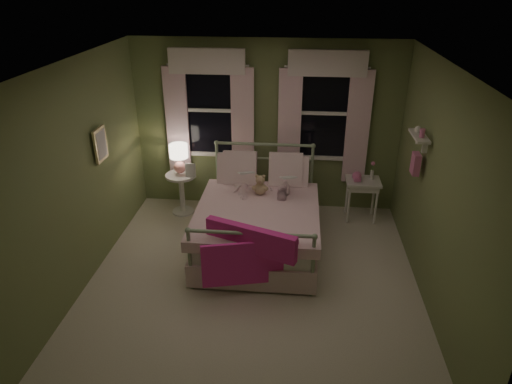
# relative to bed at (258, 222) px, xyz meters

# --- Properties ---
(room_shell) EXTENTS (4.20, 4.20, 4.20)m
(room_shell) POSITION_rel_bed_xyz_m (0.00, -0.81, 0.92)
(room_shell) COLOR silver
(room_shell) RESTS_ON ground
(bed) EXTENTS (1.58, 2.04, 1.18)m
(bed) POSITION_rel_bed_xyz_m (0.00, 0.00, 0.00)
(bed) COLOR white
(bed) RESTS_ON ground
(pink_throw) EXTENTS (1.08, 0.48, 0.71)m
(pink_throw) POSITION_rel_bed_xyz_m (0.00, -1.03, 0.23)
(pink_throw) COLOR #D92A8D
(pink_throw) RESTS_ON bed
(child_left) EXTENTS (0.30, 0.22, 0.73)m
(child_left) POSITION_rel_bed_xyz_m (-0.28, 0.42, 0.55)
(child_left) COLOR #F7D1DD
(child_left) RESTS_ON bed
(child_right) EXTENTS (0.33, 0.26, 0.68)m
(child_right) POSITION_rel_bed_xyz_m (0.28, 0.42, 0.52)
(child_right) COLOR #F7D1DD
(child_right) RESTS_ON bed
(book_left) EXTENTS (0.22, 0.17, 0.26)m
(book_left) POSITION_rel_bed_xyz_m (-0.28, 0.17, 0.58)
(book_left) COLOR beige
(book_left) RESTS_ON child_left
(book_right) EXTENTS (0.22, 0.16, 0.26)m
(book_right) POSITION_rel_bed_xyz_m (0.28, 0.17, 0.54)
(book_right) COLOR beige
(book_right) RESTS_ON child_right
(teddy_bear) EXTENTS (0.23, 0.18, 0.30)m
(teddy_bear) POSITION_rel_bed_xyz_m (-0.00, 0.26, 0.41)
(teddy_bear) COLOR tan
(teddy_bear) RESTS_ON bed
(nightstand_left) EXTENTS (0.46, 0.46, 0.65)m
(nightstand_left) POSITION_rel_bed_xyz_m (-1.27, 0.86, 0.03)
(nightstand_left) COLOR white
(nightstand_left) RESTS_ON ground
(table_lamp) EXTENTS (0.27, 0.27, 0.45)m
(table_lamp) POSITION_rel_bed_xyz_m (-1.27, 0.86, 0.57)
(table_lamp) COLOR pink
(table_lamp) RESTS_ON nightstand_left
(book_nightstand) EXTENTS (0.19, 0.24, 0.02)m
(book_nightstand) POSITION_rel_bed_xyz_m (-1.17, 0.78, 0.27)
(book_nightstand) COLOR beige
(book_nightstand) RESTS_ON nightstand_left
(nightstand_right) EXTENTS (0.50, 0.40, 0.64)m
(nightstand_right) POSITION_rel_bed_xyz_m (1.47, 0.91, 0.17)
(nightstand_right) COLOR white
(nightstand_right) RESTS_ON ground
(pink_toy) EXTENTS (0.14, 0.19, 0.14)m
(pink_toy) POSITION_rel_bed_xyz_m (1.37, 0.91, 0.32)
(pink_toy) COLOR pink
(pink_toy) RESTS_ON nightstand_right
(bud_vase) EXTENTS (0.06, 0.06, 0.28)m
(bud_vase) POSITION_rel_bed_xyz_m (1.59, 0.96, 0.41)
(bud_vase) COLOR white
(bud_vase) RESTS_ON nightstand_right
(window_left) EXTENTS (1.34, 0.13, 1.96)m
(window_left) POSITION_rel_bed_xyz_m (-0.85, 1.22, 1.24)
(window_left) COLOR black
(window_left) RESTS_ON room_shell
(window_right) EXTENTS (1.34, 0.13, 1.96)m
(window_right) POSITION_rel_bed_xyz_m (0.85, 1.22, 1.24)
(window_right) COLOR black
(window_right) RESTS_ON room_shell
(wall_shelf) EXTENTS (0.15, 0.50, 0.60)m
(wall_shelf) POSITION_rel_bed_xyz_m (1.90, -0.11, 1.14)
(wall_shelf) COLOR white
(wall_shelf) RESTS_ON room_shell
(framed_picture) EXTENTS (0.03, 0.32, 0.42)m
(framed_picture) POSITION_rel_bed_xyz_m (-1.95, -0.21, 1.12)
(framed_picture) COLOR beige
(framed_picture) RESTS_ON room_shell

